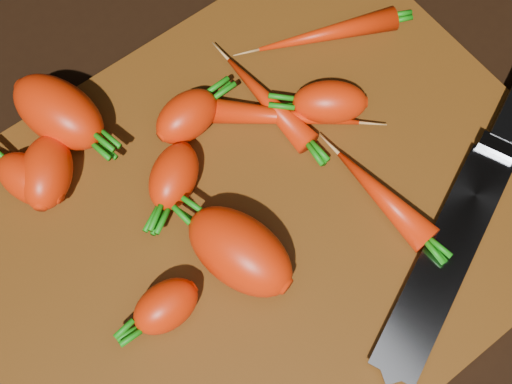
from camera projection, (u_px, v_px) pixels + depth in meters
ground at (263, 216)px, 0.62m from camera, size 2.00×2.00×0.01m
cutting_board at (263, 212)px, 0.61m from camera, size 0.50×0.40×0.01m
carrot_0 at (47, 172)px, 0.59m from camera, size 0.08×0.08×0.04m
carrot_1 at (166, 306)px, 0.55m from camera, size 0.06×0.04×0.04m
carrot_2 at (58, 112)px, 0.61m from camera, size 0.08×0.10×0.05m
carrot_3 at (240, 251)px, 0.56m from camera, size 0.08×0.11×0.06m
carrot_4 at (174, 176)px, 0.59m from camera, size 0.07×0.07×0.04m
carrot_5 at (187, 116)px, 0.62m from camera, size 0.06×0.05×0.04m
carrot_6 at (330, 102)px, 0.62m from camera, size 0.08×0.07×0.04m
carrot_7 at (268, 101)px, 0.63m from camera, size 0.03×0.11×0.02m
carrot_8 at (284, 116)px, 0.63m from camera, size 0.11×0.11×0.02m
carrot_9 at (382, 196)px, 0.59m from camera, size 0.03×0.11×0.03m
carrot_10 at (31, 180)px, 0.59m from camera, size 0.06×0.07×0.04m
carrot_11 at (327, 34)px, 0.66m from camera, size 0.13×0.07×0.02m
knife at (456, 236)px, 0.58m from camera, size 0.33×0.17×0.02m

